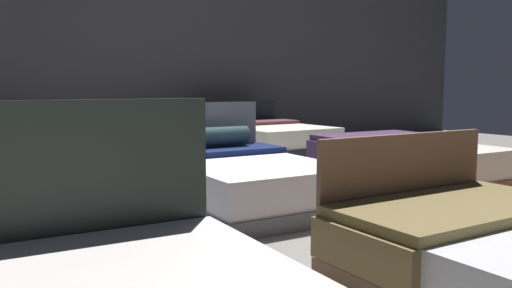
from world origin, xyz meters
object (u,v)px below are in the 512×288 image
(bed_5, at_px, (406,163))
(bed_7, at_px, (144,151))
(bed_4, at_px, (242,180))
(bed_8, at_px, (270,140))

(bed_5, distance_m, bed_7, 3.67)
(bed_5, bearing_deg, bed_4, -179.10)
(bed_4, distance_m, bed_7, 2.88)
(bed_5, xyz_separation_m, bed_7, (-2.20, 2.94, -0.02))
(bed_7, relative_size, bed_8, 1.03)
(bed_4, distance_m, bed_8, 3.77)
(bed_7, bearing_deg, bed_5, -51.64)
(bed_5, bearing_deg, bed_8, 91.24)
(bed_5, relative_size, bed_8, 1.05)
(bed_7, bearing_deg, bed_8, 3.73)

